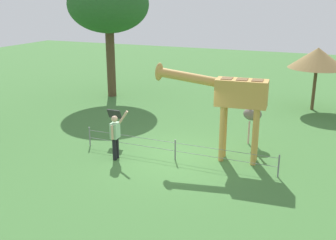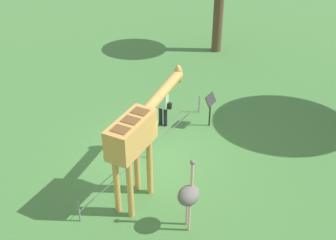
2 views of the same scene
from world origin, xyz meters
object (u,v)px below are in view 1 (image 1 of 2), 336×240
Objects in this scene: shade_hut_near at (318,58)px; ostrich at (252,114)px; giraffe at (231,96)px; info_sign at (115,118)px; visitor at (115,134)px; tree_east at (108,5)px.

ostrich is at bearing 72.74° from shade_hut_near.
info_sign is at bearing 0.08° from giraffe.
visitor reaches higher than info_sign.
info_sign is at bearing 121.55° from tree_east.
giraffe is 4.72m from info_sign.
visitor is 10.20m from tree_east.
visitor is at bearing 22.45° from giraffe.
info_sign is (6.80, 7.91, -1.64)m from shade_hut_near.
giraffe is at bearing 77.93° from ostrich.
tree_east is 8.61m from info_sign.
ostrich is at bearing 152.81° from tree_east.
shade_hut_near is 0.47× the size of tree_east.
shade_hut_near is at bearing -130.69° from info_sign.
tree_east reaches higher than visitor.
tree_east is (8.50, -6.46, 2.75)m from giraffe.
giraffe reaches higher than visitor.
tree_east is at bearing -37.24° from giraffe.
ostrich is at bearing -139.97° from visitor.
info_sign is (4.53, 0.01, -1.31)m from giraffe.
giraffe is 1.75× the size of ostrich.
giraffe reaches higher than shade_hut_near.
giraffe is at bearing -157.55° from visitor.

